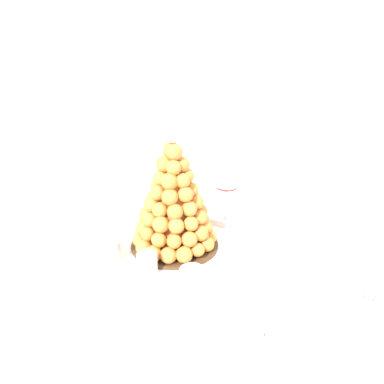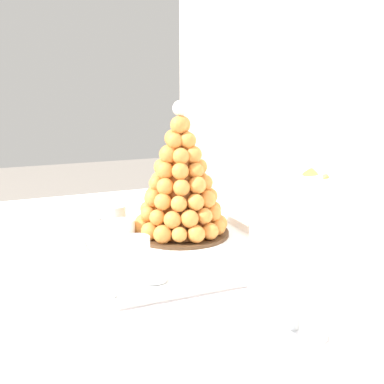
{
  "view_description": "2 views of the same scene",
  "coord_description": "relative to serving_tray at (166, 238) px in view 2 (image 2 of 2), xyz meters",
  "views": [
    {
      "loc": [
        0.22,
        -0.74,
        1.32
      ],
      "look_at": [
        -0.14,
        0.03,
        0.96
      ],
      "focal_mm": 37.82,
      "sensor_mm": 36.0,
      "label": 1
    },
    {
      "loc": [
        0.82,
        -0.32,
        1.12
      ],
      "look_at": [
        0.01,
        0.03,
        0.92
      ],
      "focal_mm": 45.28,
      "sensor_mm": 36.0,
      "label": 2
    }
  ],
  "objects": [
    {
      "name": "buffet_table",
      "position": [
        0.22,
        -0.05,
        -0.1
      ],
      "size": [
        1.57,
        0.92,
        0.75
      ],
      "color": "brown",
      "rests_on": "ground_plane"
    },
    {
      "name": "serving_tray",
      "position": [
        0.0,
        0.0,
        0.0
      ],
      "size": [
        0.63,
        0.41,
        0.02
      ],
      "color": "white",
      "rests_on": "buffet_table"
    },
    {
      "name": "croquembouche",
      "position": [
        -0.01,
        0.04,
        0.13
      ],
      "size": [
        0.23,
        0.23,
        0.32
      ],
      "color": "#4C331E",
      "rests_on": "serving_tray"
    },
    {
      "name": "dessert_cup_left",
      "position": [
        -0.24,
        -0.11,
        0.03
      ],
      "size": [
        0.05,
        0.05,
        0.06
      ],
      "color": "silver",
      "rests_on": "serving_tray"
    },
    {
      "name": "dessert_cup_mid_left",
      "position": [
        -0.12,
        -0.09,
        0.03
      ],
      "size": [
        0.06,
        0.06,
        0.06
      ],
      "color": "silver",
      "rests_on": "serving_tray"
    },
    {
      "name": "dessert_cup_centre",
      "position": [
        -0.01,
        -0.1,
        0.03
      ],
      "size": [
        0.05,
        0.05,
        0.05
      ],
      "color": "silver",
      "rests_on": "serving_tray"
    },
    {
      "name": "dessert_cup_mid_right",
      "position": [
        0.11,
        -0.11,
        0.03
      ],
      "size": [
        0.06,
        0.06,
        0.05
      ],
      "color": "silver",
      "rests_on": "serving_tray"
    },
    {
      "name": "dessert_cup_right",
      "position": [
        0.23,
        -0.11,
        0.03
      ],
      "size": [
        0.05,
        0.05,
        0.05
      ],
      "color": "silver",
      "rests_on": "serving_tray"
    },
    {
      "name": "creme_brulee_ramekin",
      "position": [
        -0.24,
        0.05,
        0.02
      ],
      "size": [
        0.09,
        0.09,
        0.02
      ],
      "color": "white",
      "rests_on": "serving_tray"
    },
    {
      "name": "macaron_goblet",
      "position": [
        0.48,
        0.03,
        0.15
      ],
      "size": [
        0.14,
        0.14,
        0.26
      ],
      "color": "white",
      "rests_on": "buffet_table"
    },
    {
      "name": "wine_glass",
      "position": [
        0.06,
        0.26,
        0.13
      ],
      "size": [
        0.08,
        0.08,
        0.18
      ],
      "color": "silver",
      "rests_on": "buffet_table"
    }
  ]
}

